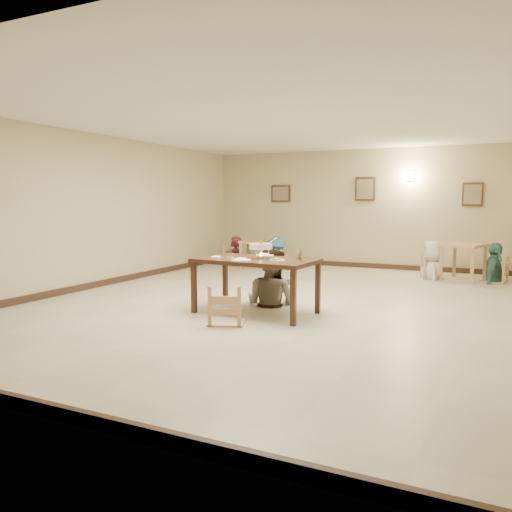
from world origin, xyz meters
The scene contains 33 objects.
floor centered at (0.00, 0.00, 0.00)m, with size 10.00×10.00×0.00m, color beige.
ceiling centered at (0.00, 0.00, 3.00)m, with size 10.00×10.00×0.00m, color silver.
wall_back centered at (0.00, 5.00, 1.50)m, with size 10.00×10.00×0.00m, color #C1B48D.
wall_front centered at (0.00, -5.00, 1.50)m, with size 10.00×10.00×0.00m, color #C1B48D.
wall_left centered at (-4.00, 0.00, 1.50)m, with size 10.00×10.00×0.00m, color #C1B48D.
baseboard_back centered at (0.00, 4.97, 0.06)m, with size 8.00×0.06×0.12m, color #322017.
baseboard_front centered at (0.00, -4.97, 0.06)m, with size 8.00×0.06×0.12m, color #322017.
baseboard_left centered at (-3.97, 0.00, 0.06)m, with size 0.06×10.00×0.12m, color #322017.
picture_a centered at (-2.20, 4.96, 1.90)m, with size 0.55×0.04×0.45m.
picture_b centered at (0.10, 4.96, 2.00)m, with size 0.50×0.04×0.60m.
picture_c centered at (2.60, 4.96, 1.85)m, with size 0.45×0.04×0.55m.
wall_sconce centered at (1.20, 4.96, 2.30)m, with size 0.16×0.05×0.22m, color #FFD88C.
main_table centered at (-0.15, -0.94, 0.75)m, with size 1.84×1.11×0.83m.
chair_far centered at (-0.18, -0.16, 0.49)m, with size 0.46×0.46×0.98m.
chair_near centered at (-0.24, -1.69, 0.52)m, with size 0.49×0.49×1.04m.
main_diner centered at (-0.21, -0.26, 0.93)m, with size 0.90×0.70×1.86m, color gray.
curry_warmer centered at (-0.09, -0.90, 1.02)m, with size 0.39×0.35×0.31m.
rice_plate_far centered at (-0.16, -0.60, 0.85)m, with size 0.30×0.30×0.07m.
rice_plate_near centered at (-0.20, -1.32, 0.85)m, with size 0.29×0.29×0.07m.
fried_plate centered at (0.26, -1.08, 0.85)m, with size 0.23×0.23×0.05m.
chili_dish centered at (-0.53, -1.06, 0.84)m, with size 0.11×0.11×0.02m.
napkin_cutlery centered at (-0.72, -1.15, 0.85)m, with size 0.16×0.24×0.03m.
drink_glass centered at (0.52, -0.88, 0.90)m, with size 0.08×0.08×0.15m.
bg_table_left centered at (-2.40, 3.78, 0.56)m, with size 0.78×0.78×0.70m.
bg_table_right centered at (2.51, 3.86, 0.65)m, with size 1.01×1.01×0.79m.
bg_chair_ll centered at (-2.98, 3.73, 0.50)m, with size 0.47×0.47×1.00m.
bg_chair_lr centered at (-1.82, 3.82, 0.47)m, with size 0.44×0.44×0.94m.
bg_chair_rl centered at (1.90, 3.79, 0.46)m, with size 0.44×0.44×0.93m.
bg_chair_rr centered at (3.12, 3.87, 0.51)m, with size 0.48×0.48×1.02m.
bg_diner_a centered at (-2.98, 3.73, 0.79)m, with size 0.57×0.38×1.57m, color #4F1623.
bg_diner_b centered at (-1.82, 3.82, 0.80)m, with size 1.03×0.59×1.60m, color teal.
bg_diner_c centered at (1.90, 3.79, 0.83)m, with size 0.82×0.53×1.67m, color silver.
bg_diner_d centered at (3.12, 3.87, 0.84)m, with size 0.98×0.41×1.68m, color #438077.
Camera 1 is at (3.04, -7.66, 1.69)m, focal length 35.00 mm.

